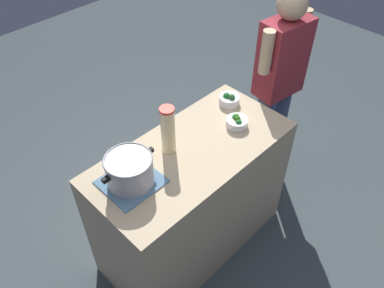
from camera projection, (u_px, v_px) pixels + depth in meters
The scene contains 8 objects.
ground_plane at pixel (192, 239), 2.95m from camera, with size 8.00×8.00×0.00m, color #404B4F.
counter_slab at pixel (192, 200), 2.62m from camera, with size 1.28×0.61×0.94m, color tan.
dish_cloth at pixel (131, 182), 2.12m from camera, with size 0.30×0.29×0.01m, color slate.
cooking_pot at pixel (129, 170), 2.05m from camera, with size 0.33×0.26×0.17m.
lemonade_pitcher at pixel (168, 130), 2.19m from camera, with size 0.09×0.09×0.31m.
broccoli_bowl_front at pixel (229, 99), 2.60m from camera, with size 0.14×0.14×0.08m.
broccoli_bowl_center at pixel (237, 122), 2.44m from camera, with size 0.14×0.14×0.08m.
person_cook at pixel (278, 86), 2.87m from camera, with size 0.50×0.25×1.59m.
Camera 1 is at (-1.16, -1.16, 2.55)m, focal length 36.74 mm.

